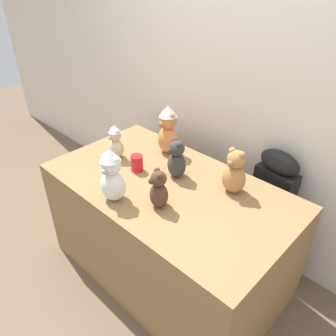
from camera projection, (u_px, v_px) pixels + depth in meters
ground_plane at (143, 290)px, 2.33m from camera, size 10.00×10.00×0.00m
wall_back at (240, 78)px, 2.20m from camera, size 7.00×0.08×2.60m
display_table at (168, 231)px, 2.27m from camera, size 1.58×0.89×0.79m
instrument_case at (269, 210)px, 2.31m from camera, size 0.29×0.15×0.95m
teddy_bear_ginger at (168, 130)px, 2.30m from camera, size 0.17×0.15×0.36m
teddy_bear_caramel at (234, 173)px, 1.92m from camera, size 0.15×0.13×0.29m
teddy_bear_charcoal at (177, 160)px, 2.07m from camera, size 0.17×0.15×0.26m
teddy_bear_sand at (116, 142)px, 2.27m from camera, size 0.11×0.10×0.25m
teddy_bear_snow at (112, 176)px, 1.84m from camera, size 0.18×0.17×0.34m
teddy_bear_cocoa at (159, 190)px, 1.82m from camera, size 0.16×0.15×0.24m
party_cup_red at (137, 163)px, 2.16m from camera, size 0.08×0.08×0.11m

